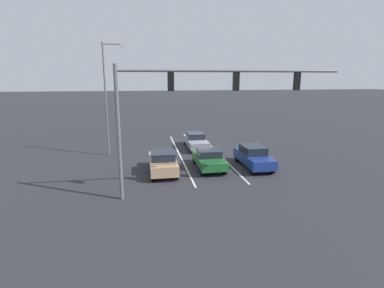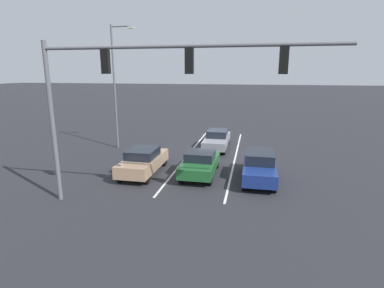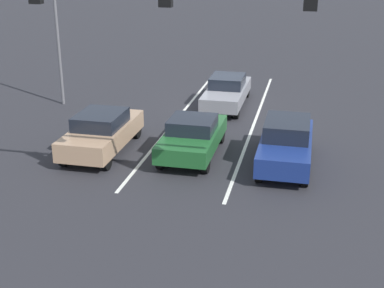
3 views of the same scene
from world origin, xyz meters
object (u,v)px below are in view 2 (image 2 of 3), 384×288
object	(u,v)px
car_darkgreen_midlane_front	(200,163)
car_gray_midlane_second	(217,139)
car_tan_rightlane_front	(143,161)
car_navy_leftlane_front	(259,166)
street_lamp_right_shoulder	(116,81)
traffic_signal_gantry	(134,82)

from	to	relation	value
car_darkgreen_midlane_front	car_gray_midlane_second	xyz separation A→B (m)	(-0.19, -6.39, -0.01)
car_tan_rightlane_front	car_navy_leftlane_front	distance (m)	6.62
car_tan_rightlane_front	car_navy_leftlane_front	bearing A→B (deg)	-177.81
car_tan_rightlane_front	car_darkgreen_midlane_front	bearing A→B (deg)	-173.69
car_darkgreen_midlane_front	car_tan_rightlane_front	world-z (taller)	car_tan_rightlane_front
car_tan_rightlane_front	street_lamp_right_shoulder	world-z (taller)	street_lamp_right_shoulder
car_navy_leftlane_front	traffic_signal_gantry	distance (m)	8.29
car_tan_rightlane_front	car_gray_midlane_second	size ratio (longest dim) A/B	0.93
car_navy_leftlane_front	car_tan_rightlane_front	bearing A→B (deg)	2.19
car_tan_rightlane_front	traffic_signal_gantry	distance (m)	6.46
car_darkgreen_midlane_front	car_navy_leftlane_front	size ratio (longest dim) A/B	0.94
street_lamp_right_shoulder	traffic_signal_gantry	bearing A→B (deg)	119.21
car_gray_midlane_second	street_lamp_right_shoulder	bearing A→B (deg)	10.71
car_darkgreen_midlane_front	car_gray_midlane_second	world-z (taller)	car_gray_midlane_second
car_navy_leftlane_front	car_gray_midlane_second	xyz separation A→B (m)	(3.12, -6.50, -0.07)
car_tan_rightlane_front	car_navy_leftlane_front	xyz separation A→B (m)	(-6.61, -0.25, 0.03)
car_darkgreen_midlane_front	car_tan_rightlane_front	distance (m)	3.33
car_darkgreen_midlane_front	car_tan_rightlane_front	xyz separation A→B (m)	(3.31, 0.37, 0.03)
traffic_signal_gantry	car_gray_midlane_second	bearing A→B (deg)	-100.72
car_gray_midlane_second	traffic_signal_gantry	distance (m)	12.14
car_darkgreen_midlane_front	car_gray_midlane_second	distance (m)	6.39
car_darkgreen_midlane_front	car_tan_rightlane_front	size ratio (longest dim) A/B	0.96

